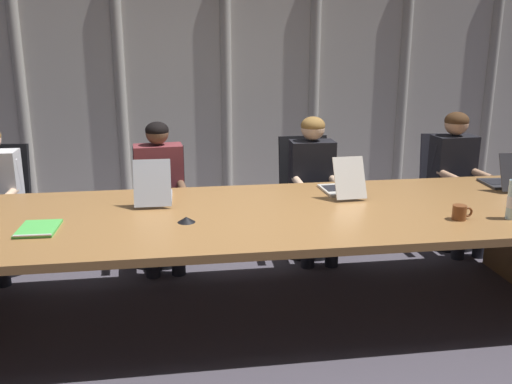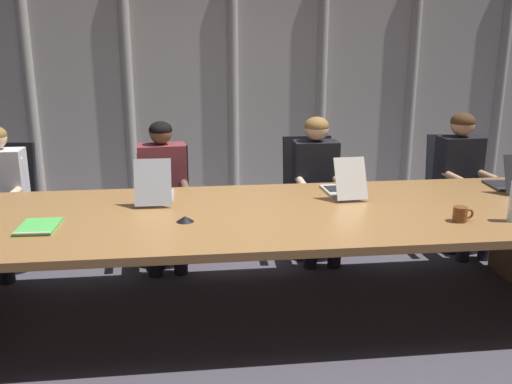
# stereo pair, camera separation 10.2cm
# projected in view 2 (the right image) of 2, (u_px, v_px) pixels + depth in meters

# --- Properties ---
(ground_plane) EXTENTS (14.49, 14.49, 0.00)m
(ground_plane) POSITION_uv_depth(u_px,v_px,m) (256.00, 313.00, 3.81)
(ground_plane) COLOR #47424C
(conference_table) EXTENTS (4.58, 1.39, 0.72)m
(conference_table) POSITION_uv_depth(u_px,v_px,m) (256.00, 231.00, 3.65)
(conference_table) COLOR olive
(conference_table) RESTS_ON ground_plane
(curtain_backdrop) EXTENTS (7.25, 0.17, 2.62)m
(curtain_backdrop) POSITION_uv_depth(u_px,v_px,m) (226.00, 86.00, 6.13)
(curtain_backdrop) COLOR beige
(curtain_backdrop) RESTS_ON ground_plane
(laptop_left_mid) EXTENTS (0.25, 0.44, 0.32)m
(laptop_left_mid) POSITION_uv_depth(u_px,v_px,m) (155.00, 192.00, 3.86)
(laptop_left_mid) COLOR #A8ADB7
(laptop_left_mid) RESTS_ON conference_table
(laptop_center) EXTENTS (0.24, 0.46, 0.29)m
(laptop_center) POSITION_uv_depth(u_px,v_px,m) (343.00, 187.00, 4.01)
(laptop_center) COLOR beige
(laptop_center) RESTS_ON conference_table
(laptop_right_mid) EXTENTS (0.24, 0.42, 0.28)m
(laptop_right_mid) POSITION_uv_depth(u_px,v_px,m) (509.00, 182.00, 4.16)
(laptop_right_mid) COLOR #2D2D33
(laptop_right_mid) RESTS_ON conference_table
(office_chair_left_end) EXTENTS (0.60, 0.60, 0.98)m
(office_chair_left_end) POSITION_uv_depth(u_px,v_px,m) (6.00, 219.00, 4.62)
(office_chair_left_end) COLOR black
(office_chair_left_end) RESTS_ON ground_plane
(office_chair_left_mid) EXTENTS (0.60, 0.60, 0.92)m
(office_chair_left_mid) POSITION_uv_depth(u_px,v_px,m) (164.00, 216.00, 4.76)
(office_chair_left_mid) COLOR black
(office_chair_left_mid) RESTS_ON ground_plane
(office_chair_center) EXTENTS (0.60, 0.60, 0.98)m
(office_chair_center) POSITION_uv_depth(u_px,v_px,m) (310.00, 208.00, 4.91)
(office_chair_center) COLOR black
(office_chair_center) RESTS_ON ground_plane
(office_chair_right_mid) EXTENTS (0.60, 0.61, 0.97)m
(office_chair_right_mid) POSITION_uv_depth(u_px,v_px,m) (452.00, 204.00, 5.06)
(office_chair_right_mid) COLOR #2D2D38
(office_chair_right_mid) RESTS_ON ground_plane
(person_left_mid) EXTENTS (0.43, 0.57, 1.17)m
(person_left_mid) POSITION_uv_depth(u_px,v_px,m) (163.00, 185.00, 4.53)
(person_left_mid) COLOR brown
(person_left_mid) RESTS_ON ground_plane
(person_center) EXTENTS (0.39, 0.55, 1.19)m
(person_center) POSITION_uv_depth(u_px,v_px,m) (317.00, 178.00, 4.68)
(person_center) COLOR black
(person_center) RESTS_ON ground_plane
(person_right_mid) EXTENTS (0.39, 0.56, 1.20)m
(person_right_mid) POSITION_uv_depth(u_px,v_px,m) (463.00, 173.00, 4.82)
(person_right_mid) COLOR black
(person_right_mid) RESTS_ON ground_plane
(coffee_mug_near) EXTENTS (0.13, 0.09, 0.09)m
(coffee_mug_near) POSITION_uv_depth(u_px,v_px,m) (461.00, 214.00, 3.42)
(coffee_mug_near) COLOR brown
(coffee_mug_near) RESTS_ON conference_table
(conference_mic_middle) EXTENTS (0.11, 0.11, 0.03)m
(conference_mic_middle) POSITION_uv_depth(u_px,v_px,m) (185.00, 219.00, 3.42)
(conference_mic_middle) COLOR black
(conference_mic_middle) RESTS_ON conference_table
(spiral_notepad) EXTENTS (0.23, 0.31, 0.03)m
(spiral_notepad) POSITION_uv_depth(u_px,v_px,m) (38.00, 227.00, 3.31)
(spiral_notepad) COLOR #4CB74C
(spiral_notepad) RESTS_ON conference_table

